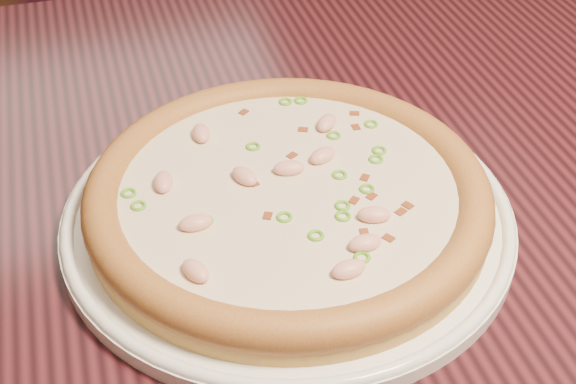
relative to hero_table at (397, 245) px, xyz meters
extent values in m
plane|color=black|center=(-0.11, 0.86, -0.65)|extent=(9.00, 9.00, 0.00)
cube|color=black|center=(0.00, 0.00, 0.08)|extent=(1.20, 0.80, 0.04)
cylinder|color=white|center=(-0.12, -0.05, 0.10)|extent=(0.34, 0.34, 0.01)
torus|color=white|center=(-0.12, -0.05, 0.11)|extent=(0.34, 0.34, 0.01)
cylinder|color=gold|center=(-0.12, -0.05, 0.12)|extent=(0.30, 0.30, 0.02)
torus|color=#AF7A3C|center=(-0.12, -0.05, 0.13)|extent=(0.31, 0.31, 0.03)
cylinder|color=silver|center=(-0.12, -0.05, 0.13)|extent=(0.25, 0.25, 0.00)
ellipsoid|color=#F2B29E|center=(-0.09, -0.13, 0.14)|extent=(0.02, 0.02, 0.01)
ellipsoid|color=#F2B29E|center=(-0.17, 0.03, 0.14)|extent=(0.02, 0.03, 0.01)
ellipsoid|color=#F2B29E|center=(-0.15, -0.03, 0.14)|extent=(0.02, 0.03, 0.01)
ellipsoid|color=#F2B29E|center=(-0.19, -0.08, 0.14)|extent=(0.02, 0.01, 0.01)
ellipsoid|color=#F2B29E|center=(-0.07, 0.02, 0.14)|extent=(0.03, 0.03, 0.01)
ellipsoid|color=#F2B29E|center=(-0.20, -0.12, 0.14)|extent=(0.02, 0.03, 0.01)
ellipsoid|color=#F2B29E|center=(-0.11, -0.15, 0.14)|extent=(0.03, 0.02, 0.01)
ellipsoid|color=#F2B29E|center=(-0.07, -0.10, 0.14)|extent=(0.03, 0.02, 0.01)
ellipsoid|color=#F2B29E|center=(-0.21, -0.02, 0.14)|extent=(0.02, 0.03, 0.01)
ellipsoid|color=#F2B29E|center=(-0.08, -0.02, 0.14)|extent=(0.03, 0.02, 0.01)
ellipsoid|color=#F2B29E|center=(-0.11, -0.03, 0.14)|extent=(0.03, 0.02, 0.01)
cube|color=maroon|center=(-0.08, -0.11, 0.13)|extent=(0.01, 0.01, 0.00)
cube|color=maroon|center=(-0.07, -0.12, 0.13)|extent=(0.01, 0.01, 0.00)
cube|color=maroon|center=(-0.08, -0.08, 0.13)|extent=(0.01, 0.01, 0.00)
cube|color=maroon|center=(-0.14, -0.04, 0.13)|extent=(0.01, 0.01, 0.00)
cube|color=maroon|center=(-0.04, -0.10, 0.13)|extent=(0.01, 0.01, 0.00)
cube|color=maroon|center=(-0.06, -0.06, 0.13)|extent=(0.01, 0.01, 0.00)
cube|color=maroon|center=(-0.05, -0.10, 0.13)|extent=(0.01, 0.01, 0.00)
cube|color=maroon|center=(-0.14, -0.08, 0.13)|extent=(0.01, 0.01, 0.00)
cube|color=maroon|center=(-0.11, -0.01, 0.13)|extent=(0.01, 0.01, 0.00)
cube|color=maroon|center=(-0.09, 0.02, 0.13)|extent=(0.01, 0.01, 0.00)
cube|color=maroon|center=(-0.04, 0.01, 0.13)|extent=(0.01, 0.01, 0.00)
cube|color=maroon|center=(-0.13, 0.06, 0.13)|extent=(0.01, 0.01, 0.00)
cube|color=maroon|center=(-0.04, 0.03, 0.13)|extent=(0.01, 0.01, 0.00)
cube|color=maroon|center=(-0.06, -0.08, 0.13)|extent=(0.01, 0.01, 0.00)
torus|color=#58A421|center=(-0.19, -0.07, 0.13)|extent=(0.02, 0.02, 0.00)
torus|color=#58A421|center=(-0.07, 0.00, 0.13)|extent=(0.02, 0.02, 0.00)
torus|color=#58A421|center=(-0.12, -0.11, 0.13)|extent=(0.02, 0.02, 0.00)
torus|color=#58A421|center=(-0.09, -0.14, 0.13)|extent=(0.02, 0.02, 0.00)
torus|color=#58A421|center=(-0.03, 0.01, 0.13)|extent=(0.02, 0.02, 0.00)
torus|color=#58A421|center=(-0.09, -0.09, 0.13)|extent=(0.02, 0.02, 0.00)
torus|color=#58A421|center=(-0.05, -0.04, 0.13)|extent=(0.01, 0.01, 0.00)
torus|color=#58A421|center=(-0.09, -0.08, 0.13)|extent=(0.02, 0.02, 0.00)
torus|color=#58A421|center=(-0.09, 0.06, 0.13)|extent=(0.01, 0.01, 0.00)
torus|color=#58A421|center=(-0.24, -0.03, 0.13)|extent=(0.02, 0.02, 0.00)
torus|color=#58A421|center=(-0.06, -0.07, 0.13)|extent=(0.02, 0.02, 0.00)
torus|color=#58A421|center=(-0.13, 0.01, 0.13)|extent=(0.02, 0.02, 0.00)
torus|color=#58A421|center=(-0.23, -0.04, 0.13)|extent=(0.01, 0.01, 0.00)
torus|color=#58A421|center=(-0.08, -0.05, 0.13)|extent=(0.02, 0.02, 0.00)
torus|color=#58A421|center=(-0.04, -0.03, 0.13)|extent=(0.02, 0.02, 0.00)
torus|color=#58A421|center=(-0.08, 0.06, 0.13)|extent=(0.01, 0.01, 0.00)
torus|color=#58A421|center=(-0.13, -0.08, 0.13)|extent=(0.01, 0.01, 0.00)
camera|label=1|loc=(-0.25, -0.50, 0.50)|focal=50.00mm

